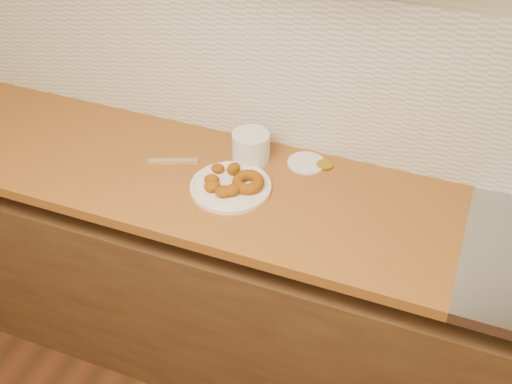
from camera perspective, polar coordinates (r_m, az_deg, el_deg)
wall_back at (r=2.14m, az=7.94°, el=13.42°), size 4.00×0.02×2.70m
base_cabinet at (r=2.48m, az=4.08°, el=-10.09°), size 3.60×0.60×0.77m
butcher_block at (r=2.36m, az=-10.55°, el=2.39°), size 2.30×0.62×0.04m
backsplash at (r=2.20m, az=7.51°, el=9.76°), size 3.60×0.02×0.60m
donut_plate at (r=2.17m, az=-2.26°, el=0.46°), size 0.28×0.28×0.02m
ring_donut at (r=2.15m, az=-0.72°, el=0.90°), size 0.12×0.12×0.05m
fried_dough_chunks at (r=2.15m, az=-3.01°, el=0.93°), size 0.16×0.19×0.05m
plastic_tub at (r=2.27m, az=-0.46°, el=4.00°), size 0.16×0.16×0.11m
tub_lid at (r=2.29m, az=4.49°, el=2.58°), size 0.16×0.16×0.01m
brass_jar_lid at (r=2.29m, az=6.13°, el=2.40°), size 0.06×0.06×0.01m
wooden_utensil at (r=2.31m, az=-7.37°, el=2.72°), size 0.17×0.09×0.01m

